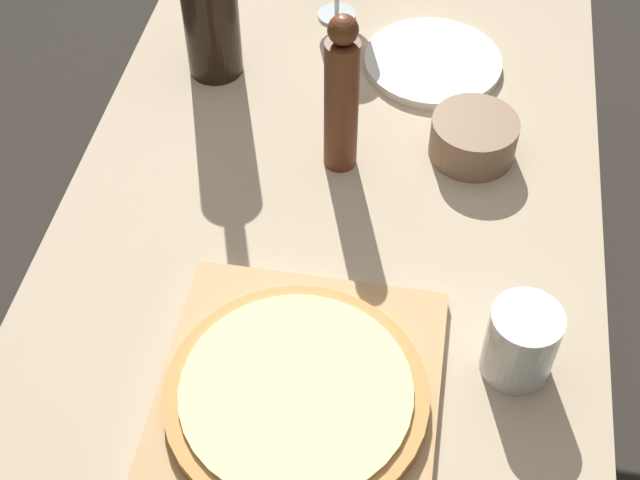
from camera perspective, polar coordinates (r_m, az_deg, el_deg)
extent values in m
plane|color=#2D2823|center=(1.82, 0.36, -14.48)|extent=(12.00, 12.00, 0.00)
cube|color=tan|center=(1.20, 0.53, 1.12)|extent=(0.72, 1.79, 0.03)
cylinder|color=brown|center=(2.11, -4.17, 12.12)|extent=(0.06, 0.06, 0.72)
cylinder|color=brown|center=(2.08, 12.63, 10.20)|extent=(0.06, 0.06, 0.72)
cube|color=tan|center=(1.01, -1.51, -10.46)|extent=(0.31, 0.35, 0.02)
cylinder|color=#C68947|center=(1.00, -1.53, -9.94)|extent=(0.29, 0.29, 0.02)
cylinder|color=beige|center=(0.99, -1.55, -9.59)|extent=(0.26, 0.26, 0.01)
cylinder|color=black|center=(1.35, -7.11, 14.98)|extent=(0.08, 0.08, 0.25)
cylinder|color=#5B2D19|center=(1.20, 1.27, 8.58)|extent=(0.05, 0.05, 0.20)
sphere|color=#5B2D19|center=(1.12, 1.38, 13.31)|extent=(0.04, 0.04, 0.04)
cylinder|color=silver|center=(1.53, 1.08, 14.21)|extent=(0.06, 0.06, 0.00)
cylinder|color=#84664C|center=(1.27, 9.79, 6.48)|extent=(0.12, 0.12, 0.06)
cylinder|color=silver|center=(1.03, 12.73, -6.41)|extent=(0.08, 0.08, 0.10)
cylinder|color=silver|center=(1.43, 7.23, 11.23)|extent=(0.22, 0.22, 0.01)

